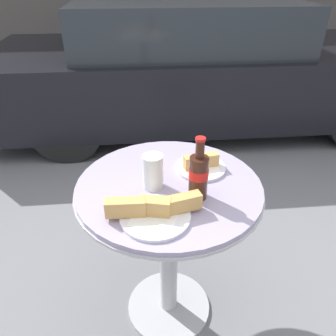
{
  "coord_description": "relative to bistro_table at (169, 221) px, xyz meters",
  "views": [
    {
      "loc": [
        -0.1,
        -1.06,
        1.51
      ],
      "look_at": [
        0.0,
        0.04,
        0.82
      ],
      "focal_mm": 35.0,
      "sensor_mm": 36.0,
      "label": 1
    }
  ],
  "objects": [
    {
      "name": "lunch_plate_near",
      "position": [
        0.14,
        0.1,
        0.21
      ],
      "size": [
        0.21,
        0.21,
        0.07
      ],
      "color": "white",
      "rests_on": "bistro_table"
    },
    {
      "name": "ground_plane",
      "position": [
        0.0,
        0.0,
        -0.58
      ],
      "size": [
        30.0,
        30.0,
        0.0
      ],
      "primitive_type": "plane",
      "color": "slate"
    },
    {
      "name": "cola_bottle_left",
      "position": [
        0.1,
        -0.09,
        0.29
      ],
      "size": [
        0.07,
        0.07,
        0.24
      ],
      "color": "#3D1E14",
      "rests_on": "bistro_table"
    },
    {
      "name": "parked_car",
      "position": [
        0.56,
        2.37,
        0.01
      ],
      "size": [
        4.33,
        1.71,
        1.24
      ],
      "color": "black",
      "rests_on": "ground_plane"
    },
    {
      "name": "bistro_table",
      "position": [
        0.0,
        0.0,
        0.0
      ],
      "size": [
        0.75,
        0.75,
        0.77
      ],
      "color": "#B7B7BC",
      "rests_on": "ground_plane"
    },
    {
      "name": "drinking_glass",
      "position": [
        -0.06,
        -0.01,
        0.26
      ],
      "size": [
        0.08,
        0.08,
        0.14
      ],
      "color": "silver",
      "rests_on": "bistro_table"
    },
    {
      "name": "lunch_plate_far",
      "position": [
        -0.07,
        -0.19,
        0.22
      ],
      "size": [
        0.33,
        0.24,
        0.07
      ],
      "color": "white",
      "rests_on": "bistro_table"
    }
  ]
}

